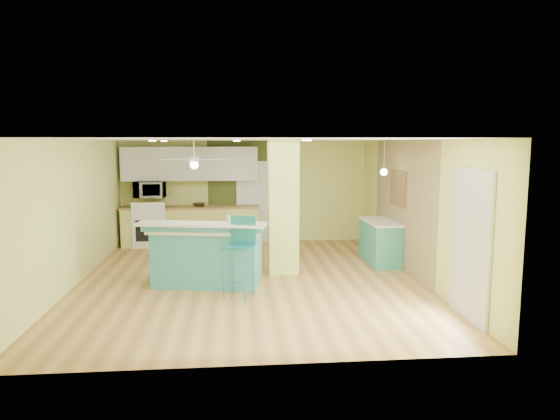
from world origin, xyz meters
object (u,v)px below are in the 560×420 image
object	(u,v)px
side_counter	(380,242)
bar_stool	(241,243)
peninsula	(208,254)
canister	(230,221)
fruit_bowl	(199,205)

from	to	relation	value
side_counter	bar_stool	bearing A→B (deg)	-145.15
peninsula	canister	size ratio (longest dim) A/B	11.67
peninsula	bar_stool	distance (m)	1.00
peninsula	canister	xyz separation A→B (m)	(0.40, 0.14, 0.56)
peninsula	fruit_bowl	size ratio (longest dim) A/B	6.92
fruit_bowl	side_counter	bearing A→B (deg)	-29.38
bar_stool	fruit_bowl	xyz separation A→B (m)	(-0.94, 4.14, 0.12)
canister	fruit_bowl	bearing A→B (deg)	103.30
bar_stool	side_counter	world-z (taller)	bar_stool
fruit_bowl	bar_stool	bearing A→B (deg)	-77.23
peninsula	fruit_bowl	world-z (taller)	peninsula
canister	peninsula	bearing A→B (deg)	-160.21
bar_stool	canister	size ratio (longest dim) A/B	6.88
bar_stool	side_counter	size ratio (longest dim) A/B	0.95
bar_stool	fruit_bowl	bearing A→B (deg)	127.11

